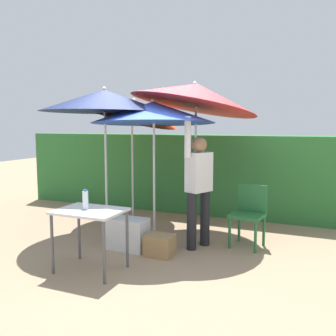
# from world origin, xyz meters

# --- Properties ---
(ground_plane) EXTENTS (24.00, 24.00, 0.00)m
(ground_plane) POSITION_xyz_m (0.00, 0.00, 0.00)
(ground_plane) COLOR #9E8466
(hedge_row) EXTENTS (8.00, 0.70, 1.57)m
(hedge_row) POSITION_xyz_m (0.00, 2.14, 0.78)
(hedge_row) COLOR #2D7033
(hedge_row) RESTS_ON ground_plane
(umbrella_rainbow) EXTENTS (2.10, 2.06, 2.69)m
(umbrella_rainbow) POSITION_xyz_m (0.30, 0.72, 2.24)
(umbrella_rainbow) COLOR silver
(umbrella_rainbow) RESTS_ON ground_plane
(umbrella_orange) EXTENTS (2.01, 2.01, 2.36)m
(umbrella_orange) POSITION_xyz_m (-0.99, 0.08, 2.14)
(umbrella_orange) COLOR silver
(umbrella_orange) RESTS_ON ground_plane
(umbrella_yellow) EXTENTS (1.79, 1.77, 2.46)m
(umbrella_yellow) POSITION_xyz_m (-1.09, 1.20, 2.06)
(umbrella_yellow) COLOR silver
(umbrella_yellow) RESTS_ON ground_plane
(umbrella_navy) EXTENTS (1.89, 1.90, 2.18)m
(umbrella_navy) POSITION_xyz_m (-0.19, 0.19, 1.95)
(umbrella_navy) COLOR silver
(umbrella_navy) RESTS_ON ground_plane
(person_vendor) EXTENTS (0.35, 0.54, 1.88)m
(person_vendor) POSITION_xyz_m (0.59, 0.02, 0.93)
(person_vendor) COLOR black
(person_vendor) RESTS_ON ground_plane
(chair_plastic) EXTENTS (0.50, 0.50, 0.89)m
(chair_plastic) POSITION_xyz_m (1.25, 0.38, 0.51)
(chair_plastic) COLOR #236633
(chair_plastic) RESTS_ON ground_plane
(cooler_box) EXTENTS (0.58, 0.32, 0.45)m
(cooler_box) POSITION_xyz_m (-0.31, -0.45, 0.22)
(cooler_box) COLOR silver
(cooler_box) RESTS_ON ground_plane
(crate_cardboard) EXTENTS (0.37, 0.30, 0.29)m
(crate_cardboard) POSITION_xyz_m (0.22, -0.51, 0.14)
(crate_cardboard) COLOR #9E7A4C
(crate_cardboard) RESTS_ON ground_plane
(folding_table) EXTENTS (0.80, 0.60, 0.75)m
(folding_table) POSITION_xyz_m (-0.34, -1.30, 0.66)
(folding_table) COLOR #4C4C51
(folding_table) RESTS_ON ground_plane
(bottle_water) EXTENTS (0.07, 0.07, 0.24)m
(bottle_water) POSITION_xyz_m (-0.41, -1.29, 0.87)
(bottle_water) COLOR silver
(bottle_water) RESTS_ON folding_table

